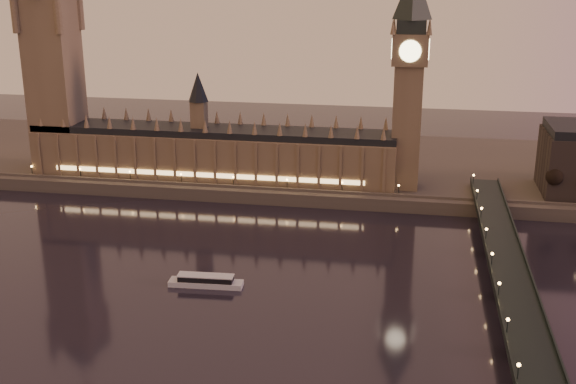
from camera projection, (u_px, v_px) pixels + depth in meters
The scene contains 8 objects.
ground at pixel (230, 302), 241.22m from camera, with size 700.00×700.00×0.00m, color black.
far_embankment at pixel (360, 166), 389.98m from camera, with size 560.00×130.00×6.00m, color #423D35.
palace_of_westminster at pixel (212, 147), 354.73m from camera, with size 180.00×26.62×52.00m.
victoria_tower at pixel (52, 53), 354.63m from camera, with size 31.68×31.68×118.00m.
big_ben at pixel (410, 65), 326.10m from camera, with size 17.68×17.68×104.00m.
westminster_bridge at pixel (516, 309), 224.22m from camera, with size 13.20×260.00×15.30m.
bare_tree_0 at pixel (552, 181), 318.62m from camera, with size 6.68×6.68×13.59m.
cruise_boat_a at pixel (206, 281), 252.46m from camera, with size 26.26×7.11×4.16m.
Camera 1 is at (57.34, -211.71, 108.64)m, focal length 45.00 mm.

